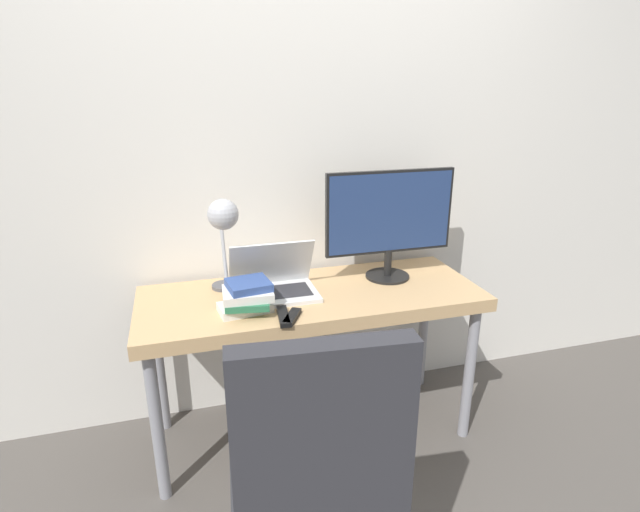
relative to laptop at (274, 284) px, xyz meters
The scene contains 10 objects.
ground_plane 0.87m from the laptop, 62.28° to the right, with size 12.00×12.00×0.00m, color #514C47.
wall_back 0.63m from the laptop, 63.07° to the left, with size 8.00×0.05×2.60m.
desk 0.21m from the laptop, ahead, with size 1.52×0.58×0.74m.
laptop is the anchor object (origin of this frame).
monitor 0.62m from the laptop, ahead, with size 0.62×0.21×0.52m.
desk_lamp 0.36m from the laptop, behind, with size 0.13×0.29×0.45m.
office_chair 0.96m from the laptop, 94.14° to the right, with size 0.55×0.55×1.07m.
book_stack 0.20m from the laptop, 133.61° to the right, with size 0.23×0.20×0.13m.
tv_remote 0.27m from the laptop, 85.26° to the right, with size 0.10×0.14×0.02m.
media_remote 0.25m from the laptop, 92.31° to the right, with size 0.06×0.17×0.02m.
Camera 1 is at (-0.53, -1.69, 1.63)m, focal length 28.00 mm.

